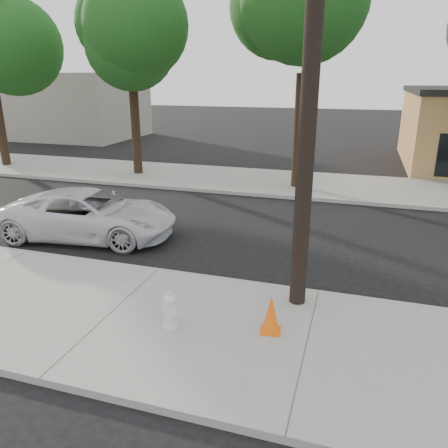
# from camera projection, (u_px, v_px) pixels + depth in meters

# --- Properties ---
(ground) EXTENTS (120.00, 120.00, 0.00)m
(ground) POSITION_uv_depth(u_px,v_px,m) (189.00, 246.00, 12.96)
(ground) COLOR black
(ground) RESTS_ON ground
(near_sidewalk) EXTENTS (90.00, 4.40, 0.15)m
(near_sidewalk) POSITION_uv_depth(u_px,v_px,m) (112.00, 315.00, 9.05)
(near_sidewalk) COLOR gray
(near_sidewalk) RESTS_ON ground
(far_sidewalk) EXTENTS (90.00, 5.00, 0.15)m
(far_sidewalk) POSITION_uv_depth(u_px,v_px,m) (256.00, 181.00, 20.62)
(far_sidewalk) COLOR gray
(far_sidewalk) RESTS_ON ground
(curb_near) EXTENTS (90.00, 0.12, 0.16)m
(curb_near) POSITION_uv_depth(u_px,v_px,m) (158.00, 272.00, 11.04)
(curb_near) COLOR #9E9B93
(curb_near) RESTS_ON ground
(building_far) EXTENTS (14.00, 8.00, 5.00)m
(building_far) POSITION_uv_depth(u_px,v_px,m) (52.00, 105.00, 35.89)
(building_far) COLOR gray
(building_far) RESTS_ON ground
(utility_pole) EXTENTS (1.40, 0.34, 9.00)m
(utility_pole) POSITION_uv_depth(u_px,v_px,m) (310.00, 81.00, 7.99)
(utility_pole) COLOR black
(utility_pole) RESTS_ON near_sidewalk
(tree_b) EXTENTS (4.34, 4.20, 8.45)m
(tree_b) POSITION_uv_depth(u_px,v_px,m) (132.00, 44.00, 19.91)
(tree_b) COLOR black
(tree_b) RESTS_ON far_sidewalk
(tree_c) EXTENTS (4.96, 4.80, 9.55)m
(tree_c) POSITION_uv_depth(u_px,v_px,m) (310.00, 18.00, 17.01)
(tree_c) COLOR black
(tree_c) RESTS_ON far_sidewalk
(police_cruiser) EXTENTS (5.58, 3.08, 1.48)m
(police_cruiser) POSITION_uv_depth(u_px,v_px,m) (89.00, 214.00, 13.43)
(police_cruiser) COLOR silver
(police_cruiser) RESTS_ON ground
(fire_hydrant) EXTENTS (0.37, 0.34, 0.69)m
(fire_hydrant) POSITION_uv_depth(u_px,v_px,m) (171.00, 311.00, 8.39)
(fire_hydrant) COLOR silver
(fire_hydrant) RESTS_ON near_sidewalk
(traffic_cone) EXTENTS (0.43, 0.43, 0.75)m
(traffic_cone) POSITION_uv_depth(u_px,v_px,m) (271.00, 314.00, 8.24)
(traffic_cone) COLOR #FF650D
(traffic_cone) RESTS_ON near_sidewalk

